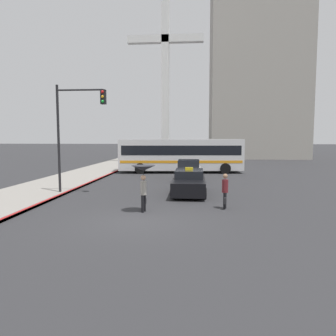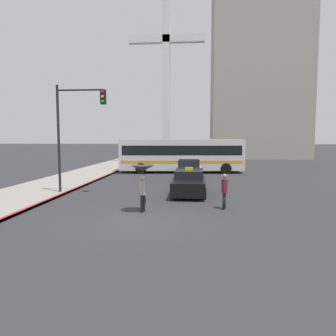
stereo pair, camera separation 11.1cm
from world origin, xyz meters
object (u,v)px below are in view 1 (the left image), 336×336
at_px(city_bus, 181,154).
at_px(traffic_light, 76,120).
at_px(pedestrian_man, 225,189).
at_px(taxi, 189,183).
at_px(pedestrian_with_umbrella, 143,174).
at_px(sedan_red, 189,171).
at_px(monument_cross, 165,66).

xyz_separation_m(city_bus, traffic_light, (-5.34, -12.22, 2.50)).
distance_m(pedestrian_man, traffic_light, 9.28).
relative_size(taxi, pedestrian_man, 2.90).
relative_size(city_bus, pedestrian_with_umbrella, 5.61).
height_order(sedan_red, traffic_light, traffic_light).
bearing_deg(monument_cross, sedan_red, -78.53).
bearing_deg(traffic_light, city_bus, 66.40).
xyz_separation_m(taxi, pedestrian_with_umbrella, (-1.88, -4.77, 1.02)).
bearing_deg(traffic_light, pedestrian_with_umbrella, -42.57).
distance_m(sedan_red, pedestrian_with_umbrella, 11.05).
distance_m(pedestrian_with_umbrella, traffic_light, 6.60).
relative_size(pedestrian_with_umbrella, monument_cross, 0.10).
distance_m(taxi, sedan_red, 6.10).
height_order(pedestrian_with_umbrella, pedestrian_man, pedestrian_with_umbrella).
bearing_deg(taxi, city_bus, -84.95).
distance_m(pedestrian_with_umbrella, monument_cross, 29.01).
bearing_deg(pedestrian_man, traffic_light, -99.13).
xyz_separation_m(sedan_red, pedestrian_with_umbrella, (-1.71, -10.87, 0.97)).
xyz_separation_m(city_bus, monument_cross, (-2.43, 10.74, 10.25)).
height_order(pedestrian_with_umbrella, traffic_light, traffic_light).
bearing_deg(pedestrian_man, monument_cross, -156.63).
bearing_deg(pedestrian_man, pedestrian_with_umbrella, -62.78).
distance_m(city_bus, traffic_light, 13.57).
bearing_deg(monument_cross, traffic_light, -97.21).
height_order(pedestrian_man, monument_cross, monument_cross).
height_order(city_bus, pedestrian_with_umbrella, city_bus).
bearing_deg(pedestrian_with_umbrella, pedestrian_man, -61.73).
bearing_deg(city_bus, sedan_red, 3.91).
bearing_deg(monument_cross, taxi, -81.20).
bearing_deg(sedan_red, monument_cross, -78.53).
relative_size(pedestrian_with_umbrella, pedestrian_man, 1.27).
bearing_deg(sedan_red, pedestrian_man, 100.75).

